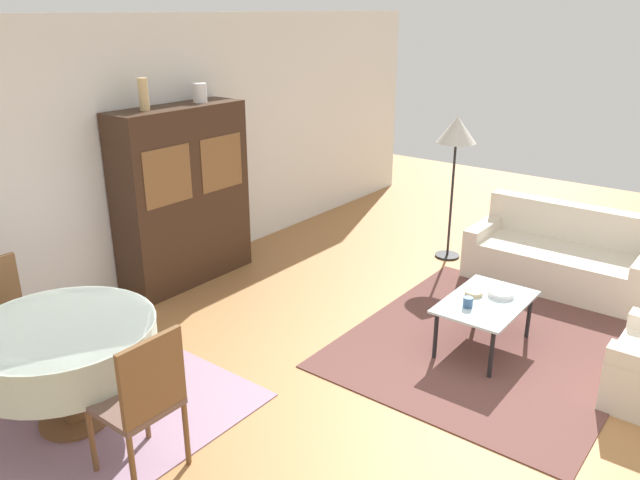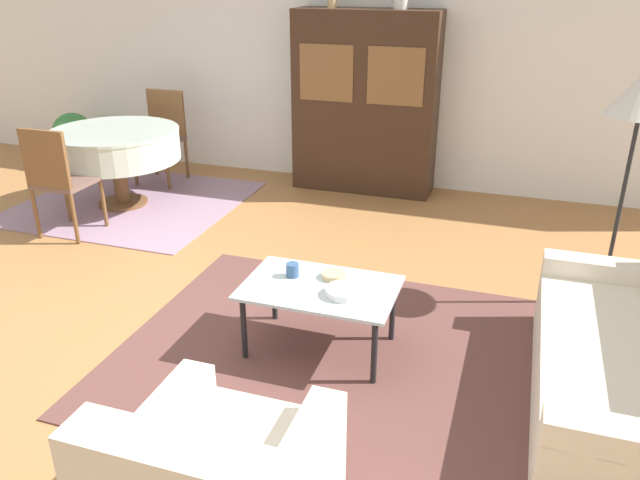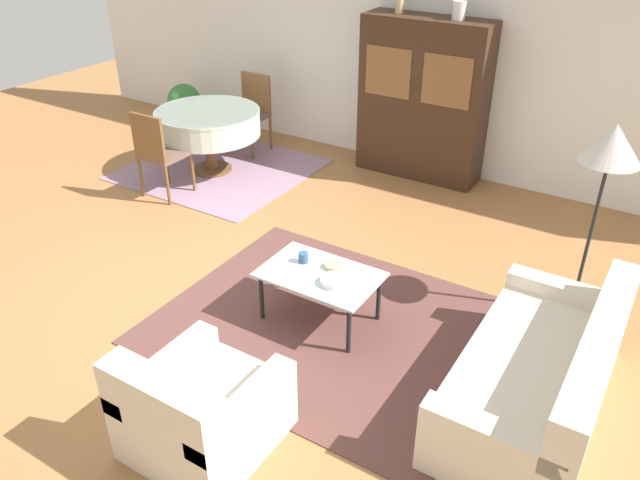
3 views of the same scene
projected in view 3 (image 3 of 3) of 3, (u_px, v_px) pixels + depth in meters
ground_plane at (210, 297)px, 5.38m from camera, size 14.00×14.00×0.00m
wall_back at (402, 52)px, 7.36m from camera, size 10.00×0.06×2.70m
area_rug at (329, 324)px, 5.04m from camera, size 2.64×2.19×0.01m
dining_rug at (220, 169)px, 7.73m from camera, size 2.11×1.98×0.01m
couch at (542, 378)px, 4.10m from camera, size 0.88×1.80×0.79m
armchair at (200, 412)px, 3.84m from camera, size 0.80×0.86×0.77m
coffee_table at (320, 278)px, 4.91m from camera, size 0.93×0.60×0.44m
display_cabinet at (423, 100)px, 7.18m from camera, size 1.46×0.46×1.84m
dining_table at (208, 123)px, 7.39m from camera, size 1.24×1.24×0.76m
dining_chair_near at (158, 150)px, 6.80m from camera, size 0.44×0.44×0.98m
dining_chair_far at (252, 108)px, 8.03m from camera, size 0.44×0.44×0.98m
floor_lamp at (611, 152)px, 4.48m from camera, size 0.44×0.44×1.64m
cup at (303, 257)px, 5.01m from camera, size 0.08×0.08×0.09m
bowl at (334, 281)px, 4.76m from camera, size 0.22×0.22×0.05m
bowl_small at (334, 266)px, 4.96m from camera, size 0.15×0.15×0.04m
vase_short at (459, 10)px, 6.52m from camera, size 0.14×0.14×0.19m
potted_plant at (185, 104)px, 8.83m from camera, size 0.47×0.47×0.64m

